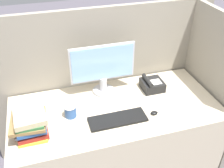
{
  "coord_description": "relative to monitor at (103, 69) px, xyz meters",
  "views": [
    {
      "loc": [
        -0.5,
        -1.19,
        2.08
      ],
      "look_at": [
        -0.02,
        0.43,
        0.94
      ],
      "focal_mm": 42.0,
      "sensor_mm": 36.0,
      "label": 1
    }
  ],
  "objects": [
    {
      "name": "cubicle_panel_right",
      "position": [
        0.92,
        -0.22,
        -0.25
      ],
      "size": [
        0.04,
        0.85,
        1.43
      ],
      "color": "gray",
      "rests_on": "ground_plane"
    },
    {
      "name": "monitor",
      "position": [
        0.0,
        0.0,
        0.0
      ],
      "size": [
        0.55,
        0.19,
        0.44
      ],
      "color": "#B7B7BC",
      "rests_on": "desk"
    },
    {
      "name": "cubicle_panel_rear",
      "position": [
        0.04,
        0.19,
        -0.25
      ],
      "size": [
        2.09,
        0.04,
        1.43
      ],
      "color": "gray",
      "rests_on": "ground_plane"
    },
    {
      "name": "mouse",
      "position": [
        0.3,
        -0.41,
        -0.22
      ],
      "size": [
        0.06,
        0.04,
        0.02
      ],
      "color": "black",
      "rests_on": "desk"
    },
    {
      "name": "coffee_cup",
      "position": [
        -0.33,
        -0.25,
        -0.18
      ],
      "size": [
        0.1,
        0.1,
        0.1
      ],
      "color": "#335999",
      "rests_on": "desk"
    },
    {
      "name": "keyboard",
      "position": [
        0.01,
        -0.4,
        -0.22
      ],
      "size": [
        0.44,
        0.16,
        0.02
      ],
      "color": "black",
      "rests_on": "desk"
    },
    {
      "name": "desk",
      "position": [
        0.04,
        -0.25,
        -0.6
      ],
      "size": [
        1.69,
        0.79,
        0.74
      ],
      "color": "beige",
      "rests_on": "ground_plane"
    },
    {
      "name": "desk_telephone",
      "position": [
        0.42,
        -0.09,
        -0.18
      ],
      "size": [
        0.18,
        0.18,
        0.12
      ],
      "color": "black",
      "rests_on": "desk"
    },
    {
      "name": "book_stack",
      "position": [
        -0.62,
        -0.34,
        -0.14
      ],
      "size": [
        0.26,
        0.3,
        0.19
      ],
      "color": "gold",
      "rests_on": "desk"
    }
  ]
}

